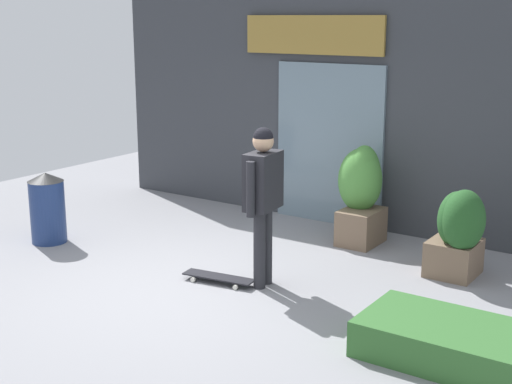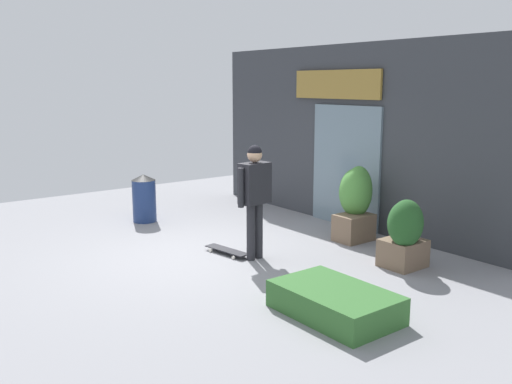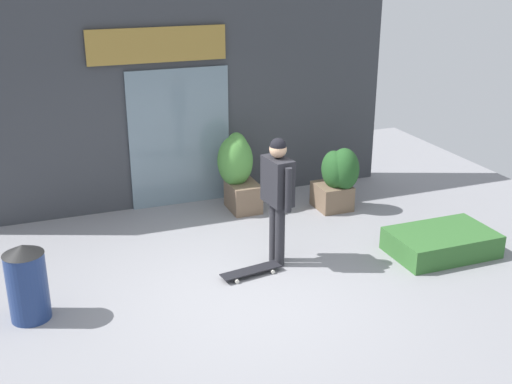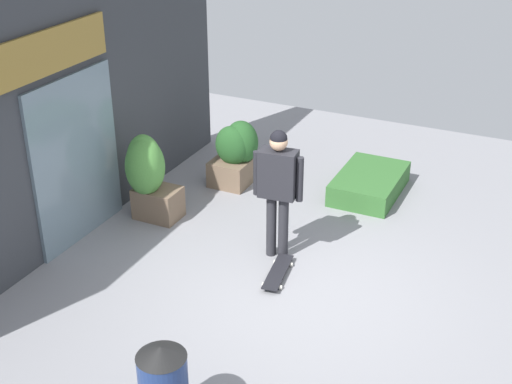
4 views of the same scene
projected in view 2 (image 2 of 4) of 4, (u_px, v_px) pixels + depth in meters
ground_plane at (205, 254)px, 8.70m from camera, size 12.00×12.00×0.00m
building_facade at (351, 137)px, 10.30m from camera, size 7.30×0.31×3.34m
skateboarder at (255, 189)px, 8.27m from camera, size 0.31×0.64×1.74m
skateboard at (227, 250)px, 8.69m from camera, size 0.84×0.33×0.08m
planter_box_left at (404, 232)px, 7.94m from camera, size 0.62×0.69×1.04m
planter_box_right at (356, 200)px, 9.44m from camera, size 0.61×0.72×1.26m
trash_bin at (144, 198)px, 10.69m from camera, size 0.46×0.46×0.92m
hedge_ledge at (335, 302)px, 6.37m from camera, size 1.42×0.90×0.32m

